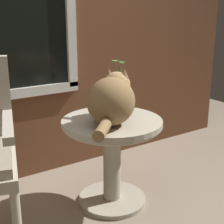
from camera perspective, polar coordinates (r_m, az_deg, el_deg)
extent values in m
cube|color=brown|center=(2.49, -15.30, 17.76)|extent=(4.00, 0.04, 2.60)
cube|color=silver|center=(2.51, -14.09, 3.30)|extent=(0.81, 0.03, 0.07)
cube|color=silver|center=(2.59, -7.03, 16.35)|extent=(0.07, 0.03, 1.10)
cube|color=black|center=(2.46, -15.14, 15.89)|extent=(0.72, 0.01, 1.08)
cylinder|color=#B2A893|center=(2.35, 0.00, -14.49)|extent=(0.45, 0.45, 0.03)
cylinder|color=#B2A893|center=(2.22, 0.00, -8.48)|extent=(0.11, 0.11, 0.51)
cylinder|color=#B2A893|center=(2.12, 0.00, -1.75)|extent=(0.63, 0.63, 0.03)
torus|color=#B2A893|center=(2.12, 0.00, -2.45)|extent=(0.61, 0.61, 0.02)
cylinder|color=#B2A893|center=(2.15, -16.10, -11.88)|extent=(0.04, 0.04, 0.46)
cube|color=#B2A893|center=(1.74, -17.20, -2.03)|extent=(0.18, 0.48, 0.04)
ellipsoid|color=olive|center=(1.98, -0.18, 1.80)|extent=(0.42, 0.43, 0.29)
sphere|color=tan|center=(2.17, 0.77, 4.48)|extent=(0.18, 0.18, 0.18)
cone|color=olive|center=(2.14, 2.09, 6.54)|extent=(0.06, 0.06, 0.06)
cone|color=olive|center=(2.16, -0.53, 6.63)|extent=(0.06, 0.06, 0.06)
cylinder|color=olive|center=(1.80, -1.39, -2.61)|extent=(0.24, 0.25, 0.06)
cylinder|color=slate|center=(2.25, 1.20, 0.05)|extent=(0.09, 0.09, 0.01)
ellipsoid|color=slate|center=(2.23, 1.21, 1.98)|extent=(0.14, 0.14, 0.14)
cylinder|color=slate|center=(2.21, 1.23, 4.10)|extent=(0.08, 0.08, 0.06)
torus|color=slate|center=(2.21, 1.23, 4.85)|extent=(0.10, 0.10, 0.02)
cylinder|color=#47893D|center=(2.21, 1.44, 6.54)|extent=(0.04, 0.02, 0.13)
cone|color=#47893D|center=(2.22, 1.65, 8.23)|extent=(0.04, 0.04, 0.02)
cylinder|color=#47893D|center=(2.20, 0.87, 6.67)|extent=(0.02, 0.03, 0.14)
cone|color=#47893D|center=(2.19, 0.51, 8.49)|extent=(0.04, 0.04, 0.02)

